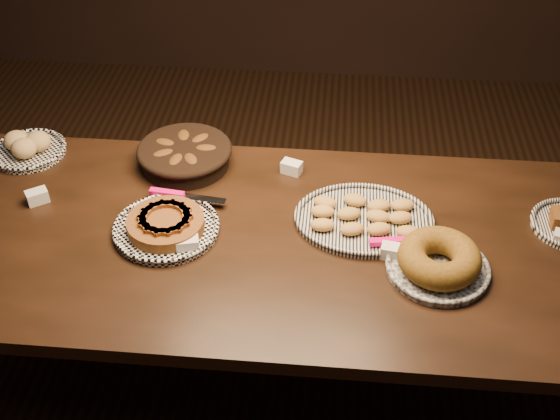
# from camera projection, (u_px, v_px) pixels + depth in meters

# --- Properties ---
(ground) EXTENTS (5.00, 5.00, 0.00)m
(ground) POSITION_uv_depth(u_px,v_px,m) (279.00, 382.00, 2.71)
(ground) COLOR black
(ground) RESTS_ON ground
(buffet_table) EXTENTS (2.40, 1.00, 0.75)m
(buffet_table) POSITION_uv_depth(u_px,v_px,m) (278.00, 254.00, 2.28)
(buffet_table) COLOR black
(buffet_table) RESTS_ON ground
(apple_tart_plate) EXTENTS (0.35, 0.35, 0.06)m
(apple_tart_plate) POSITION_uv_depth(u_px,v_px,m) (166.00, 225.00, 2.24)
(apple_tart_plate) COLOR white
(apple_tart_plate) RESTS_ON buffet_table
(madeleine_platter) EXTENTS (0.45, 0.36, 0.05)m
(madeleine_platter) POSITION_uv_depth(u_px,v_px,m) (364.00, 218.00, 2.28)
(madeleine_platter) COLOR black
(madeleine_platter) RESTS_ON buffet_table
(bundt_cake_plate) EXTENTS (0.36, 0.31, 0.10)m
(bundt_cake_plate) POSITION_uv_depth(u_px,v_px,m) (439.00, 261.00, 2.09)
(bundt_cake_plate) COLOR black
(bundt_cake_plate) RESTS_ON buffet_table
(croissant_basket) EXTENTS (0.39, 0.39, 0.09)m
(croissant_basket) POSITION_uv_depth(u_px,v_px,m) (185.00, 154.00, 2.51)
(croissant_basket) COLOR black
(croissant_basket) RESTS_ON buffet_table
(bread_roll_plate) EXTENTS (0.27, 0.27, 0.09)m
(bread_roll_plate) POSITION_uv_depth(u_px,v_px,m) (28.00, 147.00, 2.57)
(bread_roll_plate) COLOR white
(bread_roll_plate) RESTS_ON buffet_table
(tent_cards) EXTENTS (1.80, 0.50, 0.04)m
(tent_cards) POSITION_uv_depth(u_px,v_px,m) (291.00, 218.00, 2.27)
(tent_cards) COLOR white
(tent_cards) RESTS_ON buffet_table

